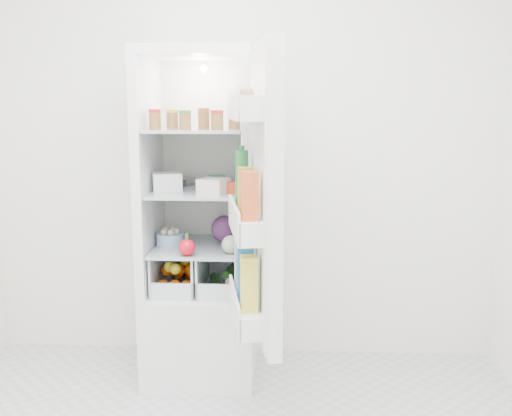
# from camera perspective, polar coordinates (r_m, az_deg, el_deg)

# --- Properties ---
(room_walls) EXTENTS (3.02, 3.02, 2.61)m
(room_walls) POSITION_cam_1_polar(r_m,az_deg,el_deg) (1.86, -5.52, 12.58)
(room_walls) COLOR white
(room_walls) RESTS_ON ground
(refrigerator) EXTENTS (0.60, 0.60, 1.80)m
(refrigerator) POSITION_cam_1_polar(r_m,az_deg,el_deg) (3.24, -5.39, -4.89)
(refrigerator) COLOR silver
(refrigerator) RESTS_ON ground
(shelf_low) EXTENTS (0.49, 0.53, 0.01)m
(shelf_low) POSITION_cam_1_polar(r_m,az_deg,el_deg) (3.16, -5.58, -3.88)
(shelf_low) COLOR #9DB0B8
(shelf_low) RESTS_ON refrigerator
(shelf_mid) EXTENTS (0.49, 0.53, 0.02)m
(shelf_mid) POSITION_cam_1_polar(r_m,az_deg,el_deg) (3.10, -5.68, 1.68)
(shelf_mid) COLOR #9DB0B8
(shelf_mid) RESTS_ON refrigerator
(shelf_top) EXTENTS (0.49, 0.53, 0.02)m
(shelf_top) POSITION_cam_1_polar(r_m,az_deg,el_deg) (3.07, -5.79, 7.79)
(shelf_top) COLOR #9DB0B8
(shelf_top) RESTS_ON refrigerator
(crisper_left) EXTENTS (0.23, 0.46, 0.22)m
(crisper_left) POSITION_cam_1_polar(r_m,az_deg,el_deg) (3.22, -7.71, -6.07)
(crisper_left) COLOR silver
(crisper_left) RESTS_ON refrigerator
(crisper_right) EXTENTS (0.23, 0.46, 0.22)m
(crisper_right) POSITION_cam_1_polar(r_m,az_deg,el_deg) (3.18, -3.34, -6.19)
(crisper_right) COLOR silver
(crisper_right) RESTS_ON refrigerator
(condiment_jars) EXTENTS (0.46, 0.34, 0.08)m
(condiment_jars) POSITION_cam_1_polar(r_m,az_deg,el_deg) (3.01, -6.17, 8.68)
(condiment_jars) COLOR #B21919
(condiment_jars) RESTS_ON shelf_top
(squeeze_bottle) EXTENTS (0.07, 0.07, 0.19)m
(squeeze_bottle) POSITION_cam_1_polar(r_m,az_deg,el_deg) (3.08, -1.71, 9.76)
(squeeze_bottle) COLOR white
(squeeze_bottle) RESTS_ON shelf_top
(tub_white) EXTENTS (0.19, 0.19, 0.10)m
(tub_white) POSITION_cam_1_polar(r_m,az_deg,el_deg) (3.09, -8.91, 2.63)
(tub_white) COLOR silver
(tub_white) RESTS_ON shelf_mid
(tub_cream) EXTENTS (0.17, 0.17, 0.08)m
(tub_cream) POSITION_cam_1_polar(r_m,az_deg,el_deg) (2.96, -4.27, 2.19)
(tub_cream) COLOR beige
(tub_cream) RESTS_ON shelf_mid
(tin_red) EXTENTS (0.10, 0.10, 0.06)m
(tin_red) POSITION_cam_1_polar(r_m,az_deg,el_deg) (2.97, -2.27, 2.07)
(tin_red) COLOR #B9391B
(tin_red) RESTS_ON shelf_mid
(foil_tray) EXTENTS (0.19, 0.16, 0.04)m
(foil_tray) POSITION_cam_1_polar(r_m,az_deg,el_deg) (3.30, -7.86, 2.67)
(foil_tray) COLOR #B6B6BA
(foil_tray) RESTS_ON shelf_mid
(tub_green) EXTENTS (0.11, 0.14, 0.07)m
(tub_green) POSITION_cam_1_polar(r_m,az_deg,el_deg) (3.11, -3.87, 2.54)
(tub_green) COLOR #3A7F50
(tub_green) RESTS_ON shelf_mid
(red_cabbage) EXTENTS (0.15, 0.15, 0.15)m
(red_cabbage) POSITION_cam_1_polar(r_m,az_deg,el_deg) (3.20, -3.15, -2.11)
(red_cabbage) COLOR #4C1B50
(red_cabbage) RESTS_ON shelf_low
(bell_pepper) EXTENTS (0.09, 0.09, 0.09)m
(bell_pepper) POSITION_cam_1_polar(r_m,az_deg,el_deg) (2.95, -6.91, -3.93)
(bell_pepper) COLOR red
(bell_pepper) RESTS_ON shelf_low
(mushroom_bowl) EXTENTS (0.19, 0.19, 0.07)m
(mushroom_bowl) POSITION_cam_1_polar(r_m,az_deg,el_deg) (3.17, -8.58, -3.13)
(mushroom_bowl) COLOR #8EB1D5
(mushroom_bowl) RESTS_ON shelf_low
(salad_bag) EXTENTS (0.10, 0.10, 0.10)m
(salad_bag) POSITION_cam_1_polar(r_m,az_deg,el_deg) (2.97, -2.54, -3.66)
(salad_bag) COLOR #A1C191
(salad_bag) RESTS_ON shelf_low
(citrus_pile) EXTENTS (0.20, 0.31, 0.16)m
(citrus_pile) POSITION_cam_1_polar(r_m,az_deg,el_deg) (3.21, -7.75, -6.62)
(citrus_pile) COLOR #FB610D
(citrus_pile) RESTS_ON refrigerator
(veg_pile) EXTENTS (0.16, 0.30, 0.10)m
(veg_pile) POSITION_cam_1_polar(r_m,az_deg,el_deg) (3.19, -3.25, -7.01)
(veg_pile) COLOR #204F1A
(veg_pile) RESTS_ON refrigerator
(fridge_door) EXTENTS (0.26, 0.60, 1.30)m
(fridge_door) POSITION_cam_1_polar(r_m,az_deg,el_deg) (2.50, 0.31, 0.58)
(fridge_door) COLOR silver
(fridge_door) RESTS_ON refrigerator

